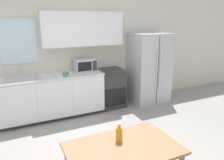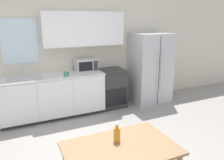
{
  "view_description": "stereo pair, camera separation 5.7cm",
  "coord_description": "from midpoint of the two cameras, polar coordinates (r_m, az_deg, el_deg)",
  "views": [
    {
      "loc": [
        -1.12,
        -2.68,
        2.05
      ],
      "look_at": [
        0.41,
        0.53,
        1.05
      ],
      "focal_mm": 35.0,
      "sensor_mm": 36.0,
      "label": 1
    },
    {
      "loc": [
        -1.07,
        -2.7,
        2.05
      ],
      "look_at": [
        0.41,
        0.53,
        1.05
      ],
      "focal_mm": 35.0,
      "sensor_mm": 36.0,
      "label": 2
    }
  ],
  "objects": [
    {
      "name": "refrigerator",
      "position": [
        5.56,
        10.18,
        3.06
      ],
      "size": [
        0.93,
        0.79,
        1.72
      ],
      "color": "silver",
      "rests_on": "ground_plane"
    },
    {
      "name": "drink_bottle",
      "position": [
        2.43,
        1.99,
        -13.95
      ],
      "size": [
        0.07,
        0.07,
        0.22
      ],
      "color": "orange",
      "rests_on": "dining_table"
    },
    {
      "name": "ground_plane",
      "position": [
        3.55,
        -2.06,
        -19.53
      ],
      "size": [
        12.0,
        12.0,
        0.0
      ],
      "primitive_type": "plane",
      "color": "gray"
    },
    {
      "name": "microwave",
      "position": [
        4.96,
        -6.5,
        3.99
      ],
      "size": [
        0.48,
        0.35,
        0.27
      ],
      "color": "#B7BABC",
      "rests_on": "kitchen_counter"
    },
    {
      "name": "oven_range",
      "position": [
        5.23,
        0.14,
        -2.09
      ],
      "size": [
        0.6,
        0.61,
        0.91
      ],
      "color": "#2D2D2D",
      "rests_on": "ground_plane"
    },
    {
      "name": "dining_table",
      "position": [
        2.45,
        2.97,
        -19.29
      ],
      "size": [
        1.17,
        0.75,
        0.76
      ],
      "color": "#997551",
      "rests_on": "ground_plane"
    },
    {
      "name": "kitchen_counter",
      "position": [
        4.82,
        -14.72,
        -4.06
      ],
      "size": [
        2.15,
        0.67,
        0.92
      ],
      "color": "#333333",
      "rests_on": "ground_plane"
    },
    {
      "name": "kitchen_sink",
      "position": [
        4.64,
        -21.63,
        0.66
      ],
      "size": [
        0.64,
        0.42,
        0.27
      ],
      "color": "#B7BABC",
      "rests_on": "kitchen_counter"
    },
    {
      "name": "wall_back",
      "position": [
        4.99,
        -11.11,
        8.37
      ],
      "size": [
        12.0,
        0.38,
        2.7
      ],
      "color": "beige",
      "rests_on": "ground_plane"
    },
    {
      "name": "coffee_mug",
      "position": [
        4.54,
        -11.57,
        1.57
      ],
      "size": [
        0.11,
        0.08,
        0.1
      ],
      "color": "#3F8C66",
      "rests_on": "kitchen_counter"
    }
  ]
}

